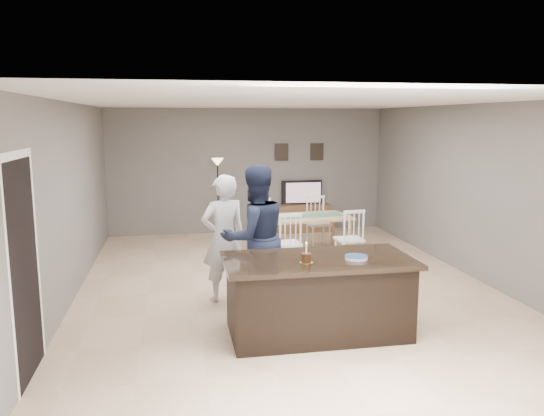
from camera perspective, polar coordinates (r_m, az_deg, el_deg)
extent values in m
plane|color=tan|center=(8.00, 1.43, -8.38)|extent=(8.00, 8.00, 0.00)
plane|color=slate|center=(11.61, -2.63, 4.02)|extent=(6.00, 0.00, 6.00)
plane|color=slate|center=(3.95, 13.64, -7.02)|extent=(6.00, 0.00, 6.00)
plane|color=slate|center=(7.67, -21.04, 0.56)|extent=(0.00, 8.00, 8.00)
plane|color=slate|center=(8.82, 20.92, 1.66)|extent=(0.00, 8.00, 8.00)
plane|color=white|center=(7.62, 1.51, 11.32)|extent=(8.00, 8.00, 0.00)
cube|color=black|center=(6.21, 4.92, -9.63)|extent=(2.00, 1.00, 0.85)
cube|color=black|center=(6.08, 4.98, -5.62)|extent=(2.15, 1.10, 0.05)
cube|color=brown|center=(11.76, 3.37, -1.09)|extent=(1.20, 0.40, 0.60)
imported|color=black|center=(11.74, 3.31, 1.68)|extent=(0.91, 0.12, 0.53)
plane|color=orange|center=(11.66, 3.41, 1.66)|extent=(0.78, 0.00, 0.78)
cube|color=black|center=(11.68, 1.04, 6.03)|extent=(0.30, 0.02, 0.38)
cube|color=black|center=(11.87, 4.85, 6.05)|extent=(0.30, 0.02, 0.38)
plane|color=black|center=(5.52, -25.04, -6.17)|extent=(0.00, 2.10, 2.10)
plane|color=white|center=(5.35, -25.81, 5.16)|extent=(0.00, 1.02, 1.02)
imported|color=#BCBDC1|center=(7.21, -5.22, -3.27)|extent=(0.73, 0.58, 1.74)
imported|color=#171D33|center=(6.85, -1.85, -3.23)|extent=(1.08, 0.94, 1.90)
cylinder|color=gold|center=(5.88, 3.70, -5.85)|extent=(0.15, 0.15, 0.00)
cylinder|color=#3B2010|center=(5.87, 3.71, -5.36)|extent=(0.11, 0.11, 0.10)
cylinder|color=white|center=(5.84, 3.72, -4.36)|extent=(0.02, 0.02, 0.11)
sphere|color=#FFBF4C|center=(5.83, 3.73, -3.75)|extent=(0.02, 0.02, 0.02)
cylinder|color=white|center=(6.08, 9.05, -5.41)|extent=(0.26, 0.26, 0.01)
cylinder|color=white|center=(6.07, 9.05, -5.30)|extent=(0.26, 0.26, 0.01)
cylinder|color=white|center=(6.07, 9.05, -5.18)|extent=(0.26, 0.26, 0.01)
cylinder|color=#2A4A82|center=(6.07, 9.05, -5.11)|extent=(0.26, 0.26, 0.00)
cube|color=tan|center=(9.46, 3.48, -1.01)|extent=(1.70, 1.07, 0.04)
cylinder|color=tan|center=(8.97, -0.10, -4.04)|extent=(0.06, 0.06, 0.72)
cylinder|color=tan|center=(10.13, 6.60, -2.52)|extent=(0.06, 0.06, 0.72)
cube|color=#3F715B|center=(9.45, 3.48, -0.86)|extent=(1.44, 0.50, 0.01)
cube|color=white|center=(8.69, 1.61, -3.84)|extent=(0.46, 0.44, 0.04)
cylinder|color=white|center=(8.55, 0.84, -5.70)|extent=(0.03, 0.03, 0.43)
cylinder|color=white|center=(8.94, 2.32, -5.02)|extent=(0.03, 0.03, 0.43)
cube|color=white|center=(8.41, 2.01, -0.78)|extent=(0.38, 0.07, 0.05)
cube|color=white|center=(9.08, 8.28, -3.35)|extent=(0.46, 0.44, 0.04)
cylinder|color=white|center=(8.93, 7.67, -5.12)|extent=(0.03, 0.03, 0.43)
cylinder|color=white|center=(9.35, 8.78, -4.48)|extent=(0.03, 0.03, 0.43)
cube|color=white|center=(8.82, 8.84, -0.40)|extent=(0.38, 0.07, 0.05)
cube|color=white|center=(10.00, -0.90, -2.06)|extent=(0.46, 0.44, 0.04)
cylinder|color=white|center=(10.25, -0.22, -3.13)|extent=(0.03, 0.03, 0.43)
cylinder|color=white|center=(9.86, -1.61, -3.64)|extent=(0.03, 0.03, 0.43)
cube|color=white|center=(10.09, -1.19, 0.94)|extent=(0.38, 0.07, 0.05)
cube|color=white|center=(10.35, 5.02, -1.70)|extent=(0.46, 0.44, 0.04)
cylinder|color=white|center=(10.61, 5.54, -2.74)|extent=(0.03, 0.03, 0.43)
cylinder|color=white|center=(10.19, 4.43, -3.23)|extent=(0.03, 0.03, 0.43)
cube|color=white|center=(10.43, 4.69, 1.20)|extent=(0.38, 0.07, 0.05)
cylinder|color=black|center=(11.24, -5.75, -3.11)|extent=(0.25, 0.25, 0.03)
cylinder|color=black|center=(11.09, -5.82, 0.78)|extent=(0.03, 0.03, 1.54)
cone|color=#FFCC8C|center=(11.00, -5.89, 4.92)|extent=(0.25, 0.25, 0.16)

